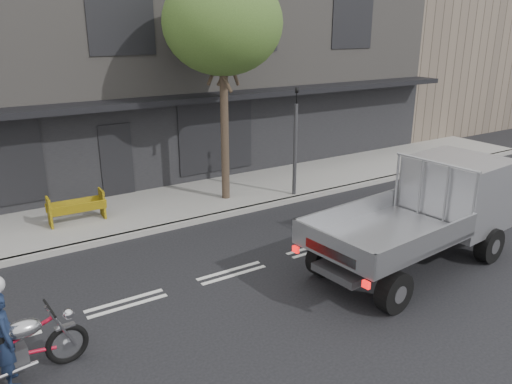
% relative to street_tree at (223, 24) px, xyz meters
% --- Properties ---
extents(ground, '(80.00, 80.00, 0.00)m').
position_rel_street_tree_xyz_m(ground, '(-2.20, -4.20, -5.28)').
color(ground, black).
rests_on(ground, ground).
extents(sidewalk, '(32.00, 3.20, 0.15)m').
position_rel_street_tree_xyz_m(sidewalk, '(-2.20, 0.50, -5.20)').
color(sidewalk, gray).
rests_on(sidewalk, ground).
extents(kerb, '(32.00, 0.20, 0.15)m').
position_rel_street_tree_xyz_m(kerb, '(-2.20, -1.10, -5.20)').
color(kerb, gray).
rests_on(kerb, ground).
extents(building_main, '(26.00, 10.00, 8.00)m').
position_rel_street_tree_xyz_m(building_main, '(-2.20, 7.10, -1.28)').
color(building_main, slate).
rests_on(building_main, ground).
extents(building_neighbour, '(14.00, 10.00, 10.00)m').
position_rel_street_tree_xyz_m(building_neighbour, '(17.80, 7.10, -0.28)').
color(building_neighbour, brown).
rests_on(building_neighbour, ground).
extents(street_tree, '(3.40, 3.40, 6.74)m').
position_rel_street_tree_xyz_m(street_tree, '(0.00, 0.00, 0.00)').
color(street_tree, '#382B21').
rests_on(street_tree, ground).
extents(traffic_light_pole, '(0.12, 0.12, 3.50)m').
position_rel_street_tree_xyz_m(traffic_light_pole, '(2.00, -0.85, -3.63)').
color(traffic_light_pole, '#2D2D30').
rests_on(traffic_light_pole, ground).
extents(motorcycle, '(2.13, 0.62, 1.10)m').
position_rel_street_tree_xyz_m(motorcycle, '(-6.69, -5.51, -4.71)').
color(motorcycle, black).
rests_on(motorcycle, ground).
extents(rider, '(0.42, 0.60, 1.56)m').
position_rel_street_tree_xyz_m(rider, '(-6.84, -5.51, -4.50)').
color(rider, '#15203A').
rests_on(rider, ground).
extents(flatbed_ute, '(5.37, 2.59, 2.41)m').
position_rel_street_tree_xyz_m(flatbed_ute, '(2.51, -6.00, -3.90)').
color(flatbed_ute, black).
rests_on(flatbed_ute, ground).
extents(construction_barrier, '(1.51, 0.64, 0.84)m').
position_rel_street_tree_xyz_m(construction_barrier, '(-4.39, 0.20, -4.71)').
color(construction_barrier, yellow).
rests_on(construction_barrier, sidewalk).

